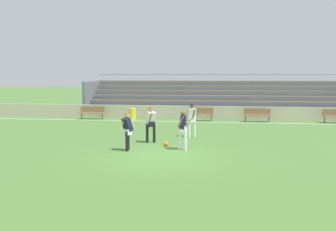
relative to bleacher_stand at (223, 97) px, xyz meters
name	(u,v)px	position (x,y,z in m)	size (l,w,h in m)	color
ground_plane	(159,155)	(-2.58, -15.61, -1.42)	(160.00, 160.00, 0.00)	#477033
field_line_sideline	(185,122)	(-2.58, -4.70, -1.41)	(44.00, 0.12, 0.01)	white
sideline_wall	(187,112)	(-2.58, -3.05, -0.94)	(48.00, 0.16, 0.96)	beige
bleacher_stand	(223,97)	(0.00, 0.00, 0.00)	(21.72, 4.37, 3.24)	#897051
bench_near_wall_gap	(92,111)	(-9.40, -4.00, -0.87)	(1.80, 0.40, 0.90)	olive
bench_centre_sideline	(257,114)	(2.31, -4.00, -0.87)	(1.80, 0.40, 0.90)	olive
bench_far_right	(200,113)	(-1.58, -4.00, -0.87)	(1.80, 0.40, 0.90)	olive
trash_bin	(132,114)	(-6.38, -4.23, -0.99)	(0.52, 0.52, 0.85)	yellow
player_dark_pressing_high	(127,128)	(-4.08, -14.85, -0.46)	(0.60, 0.52, 1.62)	black
player_dark_dropping_back	(183,126)	(-1.77, -14.35, -0.40)	(0.44, 0.46, 1.71)	white
player_white_overlapping	(151,122)	(-3.45, -12.84, -0.41)	(0.54, 0.66, 1.69)	black
player_white_wide_right	(192,117)	(-1.64, -10.99, -0.40)	(0.48, 0.63, 1.70)	white
soccer_ball	(166,144)	(-2.60, -13.68, -1.31)	(0.22, 0.22, 0.22)	orange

